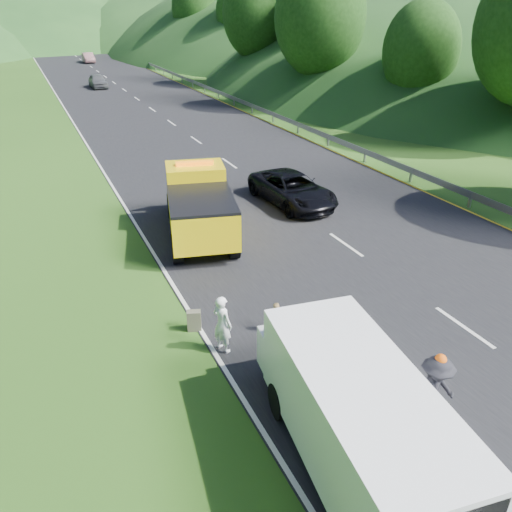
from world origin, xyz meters
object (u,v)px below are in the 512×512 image
suitcase (194,321)px  woman (223,350)px  tow_truck (199,204)px  worker (427,427)px  child (276,332)px  spare_tire (448,461)px  passing_suv (292,204)px  white_van (355,414)px

suitcase → woman: bearing=-71.4°
tow_truck → worker: tow_truck is taller
child → spare_tire: (1.18, -5.41, 0.00)m
woman → passing_suv: 11.20m
child → passing_suv: bearing=103.2°
tow_truck → woman: (-1.88, -7.32, -1.31)m
white_van → child: (0.67, 4.63, -1.31)m
child → suitcase: suitcase is taller
worker → white_van: bearing=177.0°
child → white_van: bearing=-54.3°
tow_truck → passing_suv: 5.37m
suitcase → spare_tire: size_ratio=0.92×
child → spare_tire: 5.54m
woman → passing_suv: (6.85, 8.86, 0.00)m
woman → worker: (3.06, -4.40, 0.00)m
tow_truck → worker: (1.18, -11.72, -1.31)m
spare_tire → white_van: bearing=157.0°
woman → suitcase: size_ratio=2.62×
suitcase → spare_tire: 7.25m
tow_truck → suitcase: bearing=-96.9°
white_van → woman: (-0.99, 4.49, -1.31)m
suitcase → worker: bearing=-58.3°
white_van → woman: 4.78m
white_van → passing_suv: white_van is taller
white_van → suitcase: (-1.39, 5.69, -1.00)m
tow_truck → spare_tire: (0.96, -12.59, -1.31)m
white_van → tow_truck: bearing=93.5°
woman → suitcase: (-0.40, 1.20, 0.31)m
worker → passing_suv: 13.79m
woman → white_van: bearing=167.9°
child → passing_suv: size_ratio=0.18×
child → passing_suv: passing_suv is taller
worker → suitcase: bearing=116.3°
white_van → child: white_van is taller
worker → woman: bearing=119.3°
tow_truck → passing_suv: bearing=30.7°
white_van → suitcase: white_van is taller
tow_truck → woman: 7.67m
tow_truck → spare_tire: 12.70m
suitcase → passing_suv: passing_suv is taller
woman → tow_truck: bearing=-38.9°
white_van → passing_suv: size_ratio=1.36×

